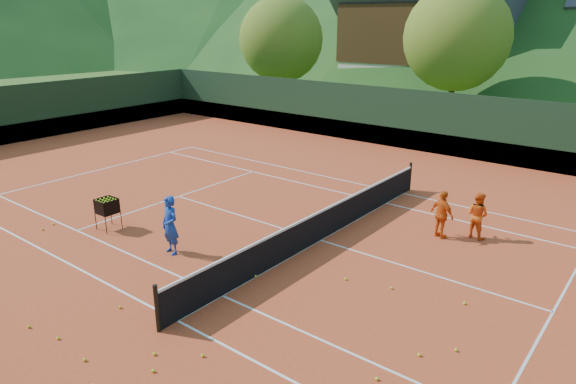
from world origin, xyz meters
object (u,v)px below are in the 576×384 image
Objects in this scene: tennis_net at (321,225)px; ball_hopper at (107,207)px; student_b at (442,214)px; coach at (170,225)px; chalet_left at (431,27)px; student_a at (477,215)px.

tennis_net is 12.07× the size of ball_hopper.
student_b is at bearing 34.61° from ball_hopper.
coach is 0.14× the size of tennis_net.
tennis_net is at bearing 64.70° from student_b.
tennis_net is 32.04m from chalet_left.
student_a is (6.33, 6.42, -0.13)m from coach.
student_a is at bearing 35.14° from ball_hopper.
ball_hopper is (-9.25, -6.51, 0.04)m from student_a.
coach is 4.34m from tennis_net.
chalet_left reaches higher than student_a.
student_a is 0.12× the size of tennis_net.
student_b is 1.48× the size of ball_hopper.
coach reaches higher than tennis_net.
ball_hopper is 34.02m from chalet_left.
tennis_net reaches higher than ball_hopper.
coach is at bearing -130.19° from tennis_net.
chalet_left is at bearing -42.18° from student_b.
tennis_net is 0.87× the size of chalet_left.
student_a is 11.31m from ball_hopper.
tennis_net is at bearing 53.70° from student_a.
student_a reaches higher than ball_hopper.
coach is 7.95m from student_b.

